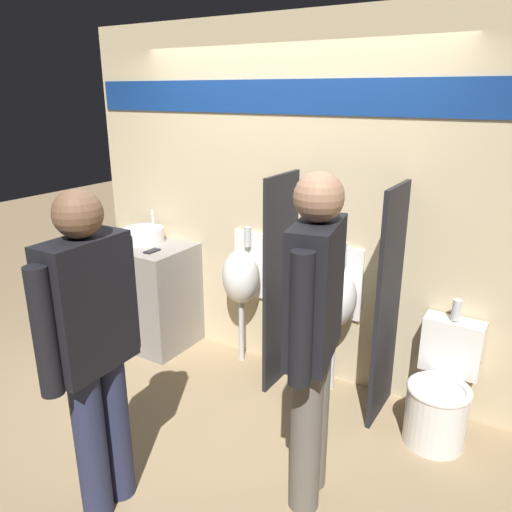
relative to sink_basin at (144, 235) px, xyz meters
name	(u,v)px	position (x,y,z in m)	size (l,w,h in m)	color
ground_plane	(244,394)	(1.25, -0.34, -0.98)	(16.00, 16.00, 0.00)	#997F5B
display_wall	(285,202)	(1.25, 0.26, 0.38)	(3.70, 0.07, 2.70)	beige
sink_counter	(140,291)	(-0.05, -0.06, -0.52)	(1.00, 0.58, 0.92)	gray
sink_basin	(144,235)	(0.00, 0.00, 0.00)	(0.34, 0.34, 0.27)	white
cell_phone	(152,251)	(0.25, -0.18, -0.06)	(0.07, 0.14, 0.01)	black
divider_near_counter	(280,283)	(1.36, 0.00, -0.17)	(0.03, 0.47, 1.63)	black
divider_mid	(388,306)	(2.18, 0.00, -0.17)	(0.03, 0.47, 1.63)	black
urinal_near_counter	(242,276)	(0.96, 0.09, -0.23)	(0.31, 0.30, 1.15)	silver
urinal_far	(336,297)	(1.77, 0.09, -0.23)	(0.31, 0.30, 1.15)	silver
toilet	(440,395)	(2.59, -0.06, -0.67)	(0.40, 0.56, 0.90)	white
person_in_vest	(93,346)	(1.18, -1.60, -0.01)	(0.23, 0.62, 1.76)	#282D4C
person_with_lanyard	(313,333)	(2.09, -0.97, 0.03)	(0.29, 0.63, 1.83)	#666056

